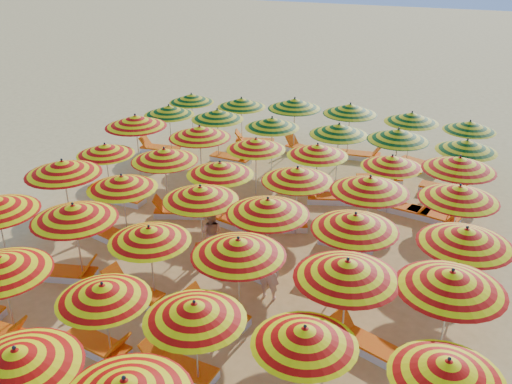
# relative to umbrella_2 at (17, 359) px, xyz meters

# --- Properties ---
(ground) EXTENTS (120.00, 120.00, 0.00)m
(ground) POSITION_rel_umbrella_2_xyz_m (1.15, 8.38, -2.11)
(ground) COLOR #EFC06A
(ground) RESTS_ON ground
(umbrella_2) EXTENTS (2.51, 2.51, 2.40)m
(umbrella_2) POSITION_rel_umbrella_2_xyz_m (0.00, 0.00, 0.00)
(umbrella_2) COLOR silver
(umbrella_2) RESTS_ON ground
(umbrella_7) EXTENTS (2.29, 2.29, 2.38)m
(umbrella_7) POSITION_rel_umbrella_2_xyz_m (-2.51, 2.36, -0.02)
(umbrella_7) COLOR silver
(umbrella_7) RESTS_ON ground
(umbrella_8) EXTENTS (2.39, 2.39, 2.15)m
(umbrella_8) POSITION_rel_umbrella_2_xyz_m (0.06, 2.47, -0.22)
(umbrella_8) COLOR silver
(umbrella_8) RESTS_ON ground
(umbrella_9) EXTENTS (2.64, 2.64, 2.23)m
(umbrella_9) POSITION_rel_umbrella_2_xyz_m (2.21, 2.47, -0.15)
(umbrella_9) COLOR silver
(umbrella_9) RESTS_ON ground
(umbrella_10) EXTENTS (2.72, 2.72, 2.19)m
(umbrella_10) POSITION_rel_umbrella_2_xyz_m (4.46, 2.54, -0.18)
(umbrella_10) COLOR silver
(umbrella_10) RESTS_ON ground
(umbrella_11) EXTENTS (2.57, 2.57, 2.18)m
(umbrella_11) POSITION_rel_umbrella_2_xyz_m (7.04, 2.56, -0.19)
(umbrella_11) COLOR silver
(umbrella_11) RESTS_ON ground
(umbrella_13) EXTENTS (2.90, 2.90, 2.42)m
(umbrella_13) POSITION_rel_umbrella_2_xyz_m (-2.50, 4.99, 0.02)
(umbrella_13) COLOR silver
(umbrella_13) RESTS_ON ground
(umbrella_14) EXTENTS (2.60, 2.60, 2.21)m
(umbrella_14) POSITION_rel_umbrella_2_xyz_m (-0.23, 4.93, -0.17)
(umbrella_14) COLOR silver
(umbrella_14) RESTS_ON ground
(umbrella_15) EXTENTS (2.67, 2.67, 2.41)m
(umbrella_15) POSITION_rel_umbrella_2_xyz_m (2.20, 4.85, 0.01)
(umbrella_15) COLOR silver
(umbrella_15) RESTS_ON ground
(umbrella_16) EXTENTS (2.51, 2.51, 2.49)m
(umbrella_16) POSITION_rel_umbrella_2_xyz_m (4.80, 4.68, 0.08)
(umbrella_16) COLOR silver
(umbrella_16) RESTS_ON ground
(umbrella_17) EXTENTS (2.44, 2.44, 2.49)m
(umbrella_17) POSITION_rel_umbrella_2_xyz_m (6.94, 5.02, 0.07)
(umbrella_17) COLOR silver
(umbrella_17) RESTS_ON ground
(umbrella_18) EXTENTS (2.61, 2.61, 2.49)m
(umbrella_18) POSITION_rel_umbrella_2_xyz_m (-4.61, 7.31, 0.08)
(umbrella_18) COLOR silver
(umbrella_18) RESTS_ON ground
(umbrella_19) EXTENTS (2.51, 2.51, 2.25)m
(umbrella_19) POSITION_rel_umbrella_2_xyz_m (-2.58, 7.39, -0.14)
(umbrella_19) COLOR silver
(umbrella_19) RESTS_ON ground
(umbrella_20) EXTENTS (2.25, 2.25, 2.33)m
(umbrella_20) POSITION_rel_umbrella_2_xyz_m (0.03, 7.35, -0.07)
(umbrella_20) COLOR silver
(umbrella_20) RESTS_ON ground
(umbrella_21) EXTENTS (2.56, 2.56, 2.41)m
(umbrella_21) POSITION_rel_umbrella_2_xyz_m (2.14, 7.09, 0.01)
(umbrella_21) COLOR silver
(umbrella_21) RESTS_ON ground
(umbrella_22) EXTENTS (2.58, 2.58, 2.40)m
(umbrella_22) POSITION_rel_umbrella_2_xyz_m (4.51, 7.04, -0.00)
(umbrella_22) COLOR silver
(umbrella_22) RESTS_ON ground
(umbrella_23) EXTENTS (2.57, 2.57, 2.44)m
(umbrella_23) POSITION_rel_umbrella_2_xyz_m (7.16, 7.15, 0.04)
(umbrella_23) COLOR silver
(umbrella_23) RESTS_ON ground
(umbrella_24) EXTENTS (2.64, 2.64, 2.13)m
(umbrella_24) POSITION_rel_umbrella_2_xyz_m (-4.78, 9.79, -0.24)
(umbrella_24) COLOR silver
(umbrella_24) RESTS_ON ground
(umbrella_25) EXTENTS (2.67, 2.67, 2.36)m
(umbrella_25) POSITION_rel_umbrella_2_xyz_m (-2.33, 9.58, -0.03)
(umbrella_25) COLOR silver
(umbrella_25) RESTS_ON ground
(umbrella_26) EXTENTS (2.50, 2.50, 2.26)m
(umbrella_26) POSITION_rel_umbrella_2_xyz_m (-0.23, 9.35, -0.12)
(umbrella_26) COLOR silver
(umbrella_26) RESTS_ON ground
(umbrella_27) EXTENTS (2.89, 2.89, 2.36)m
(umbrella_27) POSITION_rel_umbrella_2_xyz_m (2.24, 9.55, -0.04)
(umbrella_27) COLOR silver
(umbrella_27) RESTS_ON ground
(umbrella_28) EXTENTS (3.02, 3.02, 2.45)m
(umbrella_28) POSITION_rel_umbrella_2_xyz_m (4.46, 9.40, 0.04)
(umbrella_28) COLOR silver
(umbrella_28) RESTS_ON ground
(umbrella_29) EXTENTS (2.33, 2.33, 2.40)m
(umbrella_29) POSITION_rel_umbrella_2_xyz_m (6.91, 9.78, -0.00)
(umbrella_29) COLOR silver
(umbrella_29) RESTS_ON ground
(umbrella_30) EXTENTS (3.05, 3.05, 2.49)m
(umbrella_30) POSITION_rel_umbrella_2_xyz_m (-4.92, 12.09, 0.08)
(umbrella_30) COLOR silver
(umbrella_30) RESTS_ON ground
(umbrella_31) EXTENTS (2.81, 2.81, 2.41)m
(umbrella_31) POSITION_rel_umbrella_2_xyz_m (-2.17, 11.95, 0.01)
(umbrella_31) COLOR silver
(umbrella_31) RESTS_ON ground
(umbrella_32) EXTENTS (2.47, 2.47, 2.22)m
(umbrella_32) POSITION_rel_umbrella_2_xyz_m (0.03, 11.90, -0.16)
(umbrella_32) COLOR silver
(umbrella_32) RESTS_ON ground
(umbrella_33) EXTENTS (2.74, 2.74, 2.23)m
(umbrella_33) POSITION_rel_umbrella_2_xyz_m (2.22, 12.05, -0.15)
(umbrella_33) COLOR silver
(umbrella_33) RESTS_ON ground
(umbrella_34) EXTENTS (2.50, 2.50, 2.15)m
(umbrella_34) POSITION_rel_umbrella_2_xyz_m (4.74, 12.06, -0.22)
(umbrella_34) COLOR silver
(umbrella_34) RESTS_ON ground
(umbrella_35) EXTENTS (2.55, 2.55, 2.45)m
(umbrella_35) POSITION_rel_umbrella_2_xyz_m (6.82, 11.96, 0.04)
(umbrella_35) COLOR silver
(umbrella_35) RESTS_ON ground
(umbrella_36) EXTENTS (2.66, 2.66, 2.23)m
(umbrella_36) POSITION_rel_umbrella_2_xyz_m (-4.77, 14.44, -0.15)
(umbrella_36) COLOR silver
(umbrella_36) RESTS_ON ground
(umbrella_37) EXTENTS (2.72, 2.72, 2.26)m
(umbrella_37) POSITION_rel_umbrella_2_xyz_m (-2.60, 14.51, -0.12)
(umbrella_37) COLOR silver
(umbrella_37) RESTS_ON ground
(umbrella_38) EXTENTS (2.25, 2.25, 2.25)m
(umbrella_38) POSITION_rel_umbrella_2_xyz_m (-0.18, 14.29, -0.13)
(umbrella_38) COLOR silver
(umbrella_38) RESTS_ON ground
(umbrella_39) EXTENTS (2.21, 2.21, 2.33)m
(umbrella_39) POSITION_rel_umbrella_2_xyz_m (2.47, 14.21, -0.06)
(umbrella_39) COLOR silver
(umbrella_39) RESTS_ON ground
(umbrella_40) EXTENTS (2.72, 2.72, 2.37)m
(umbrella_40) POSITION_rel_umbrella_2_xyz_m (4.64, 14.26, -0.03)
(umbrella_40) COLOR silver
(umbrella_40) RESTS_ON ground
(umbrella_41) EXTENTS (2.76, 2.76, 2.25)m
(umbrella_41) POSITION_rel_umbrella_2_xyz_m (7.00, 14.26, -0.14)
(umbrella_41) COLOR silver
(umbrella_41) RESTS_ON ground
(umbrella_42) EXTENTS (2.44, 2.44, 2.14)m
(umbrella_42) POSITION_rel_umbrella_2_xyz_m (-4.83, 16.67, -0.23)
(umbrella_42) COLOR silver
(umbrella_42) RESTS_ON ground
(umbrella_43) EXTENTS (2.75, 2.75, 2.24)m
(umbrella_43) POSITION_rel_umbrella_2_xyz_m (-2.34, 16.51, -0.15)
(umbrella_43) COLOR silver
(umbrella_43) RESTS_ON ground
(umbrella_44) EXTENTS (2.96, 2.96, 2.41)m
(umbrella_44) POSITION_rel_umbrella_2_xyz_m (0.02, 16.64, 0.01)
(umbrella_44) COLOR silver
(umbrella_44) RESTS_ON ground
(umbrella_45) EXTENTS (2.62, 2.62, 2.37)m
(umbrella_45) POSITION_rel_umbrella_2_xyz_m (2.35, 16.81, -0.03)
(umbrella_45) COLOR silver
(umbrella_45) RESTS_ON ground
(umbrella_46) EXTENTS (2.82, 2.82, 2.28)m
(umbrella_46) POSITION_rel_umbrella_2_xyz_m (4.84, 16.77, -0.11)
(umbrella_46) COLOR silver
(umbrella_46) RESTS_ON ground
(umbrella_47) EXTENTS (2.49, 2.49, 2.15)m
(umbrella_47) POSITION_rel_umbrella_2_xyz_m (7.04, 16.83, -0.22)
(umbrella_47) COLOR silver
(umbrella_47) RESTS_ON ground
(lounger_4) EXTENTS (1.81, 0.90, 0.69)m
(lounger_4) POSITION_rel_umbrella_2_xyz_m (-0.44, 2.68, -1.96)
(lounger_4) COLOR white
(lounger_4) RESTS_ON ground
(lounger_5) EXTENTS (1.79, 0.77, 0.69)m
(lounger_5) POSITION_rel_umbrella_2_xyz_m (1.61, 2.68, -1.96)
(lounger_5) COLOR white
(lounger_5) RESTS_ON ground
(lounger_6) EXTENTS (1.82, 0.94, 0.69)m
(lounger_6) POSITION_rel_umbrella_2_xyz_m (-3.00, 4.95, -1.96)
(lounger_6) COLOR white
(lounger_6) RESTS_ON ground
(lounger_7) EXTENTS (1.81, 0.91, 0.69)m
(lounger_7) POSITION_rel_umbrella_2_xyz_m (-0.83, 4.82, -1.96)
(lounger_7) COLOR white
(lounger_7) RESTS_ON ground
(lounger_8) EXTENTS (1.81, 0.92, 0.69)m
(lounger_8) POSITION_rel_umbrella_2_xyz_m (1.60, 4.70, -1.96)
(lounger_8) COLOR white
(lounger_8) RESTS_ON ground
(lounger_9) EXTENTS (1.82, 1.18, 0.69)m
(lounger_9) POSITION_rel_umbrella_2_xyz_m (5.30, 4.89, -1.96)
(lounger_9) COLOR white
(lounger_9) RESTS_ON ground
(lounger_10) EXTENTS (1.83, 1.04, 0.69)m
(lounger_10) POSITION_rel_umbrella_2_xyz_m (-3.17, 7.24, -1.96)
(lounger_10) COLOR white
(lounger_10) RESTS_ON ground
(lounger_11) EXTENTS (1.83, 1.14, 0.69)m
(lounger_11) POSITION_rel_umbrella_2_xyz_m (0.63, 7.60, -1.96)
(lounger_11) COLOR white
(lounger_11) RESTS_ON ground
(lounger_12) EXTENTS (1.83, 1.09, 0.69)m
(lounger_12) POSITION_rel_umbrella_2_xyz_m (1.64, 6.99, -1.96)
(lounger_12) COLOR white
(lounger_12) RESTS_ON ground
(lounger_13) EXTENTS (1.78, 0.76, 0.69)m
(lounger_13) POSITION_rel_umbrella_2_xyz_m (4.01, 7.21, -1.96)
(lounger_13) COLOR white
(lounger_13) RESTS_ON ground
(lounger_14) EXTENTS (1.76, 0.66, 0.69)m
(lounger_14) POSITION_rel_umbrella_2_xyz_m (-4.28, 9.66, -1.96)
(lounger_14) COLOR white
(lounger_14) RESTS_ON ground
(lounger_15) EXTENTS (1.83, 1.09, 0.69)m
(lounger_15) POSITION_rel_umbrella_2_xyz_m (-1.83, 9.40, -1.96)
(lounger_15) COLOR white
(lounger_15) RESTS_ON ground
(lounger_16) EXTENTS (1.82, 1.00, 0.69)m
(lounger_16) POSITION_rel_umbrella_2_xyz_m (0.36, 9.31, -1.96)
(lounger_16) COLOR white
(lounger_16) RESTS_ON ground
(lounger_17) EXTENTS (1.83, 1.15, 0.69)m
(lounger_17) POSITION_rel_umbrella_2_xyz_m (1.65, 9.67, -1.96)
(lounger_17) COLOR white
(lounger_17) RESTS_ON ground
(lounger_18) EXTENTS (1.75, 0.62, 0.69)m
(lounger_18) POSITION_rel_umbrella_2_xyz_m (3.87, 9.43, -1.96)
(lounger_18) COLOR white
(lounger_18) RESTS_ON ground
(lounger_19) EXTENTS (1.82, 1.03, 0.69)m
(lounger_19) POSITION_rel_umbrella_2_xyz_m (2.73, 12.21, -1.96)
(lounger_19) COLOR white
(lounger_19) RESTS_ON ground
(lounger_20) EXTENTS (1.81, 0.91, 0.69)m
(lounger_20) POSITION_rel_umbrella_2_xyz_m (5.34, 12.25, -1.96)
(lounger_20) COLOR white
(lounger_20) RESTS_ON ground
(lounger_21) EXTENTS (1.83, 1.05, 0.69)m
(lounger_21) POSITION_rel_umbrella_2_xyz_m (6.32, 12.03, -1.96)
(lounger_21) COLOR white
(lounger_21) RESTS_ON ground
(lounger_22) EXTENTS (1.77, 0.71, 0.69)m
(lounger_22) POSITION_rel_umbrella_2_xyz_m (-5.37, 14.45, -1.96)
(lounger_22) COLOR white
(lounger_22) RESTS_ON ground
(lounger_23) EXTENTS (1.79, 0.77, 0.69)m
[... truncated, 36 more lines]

